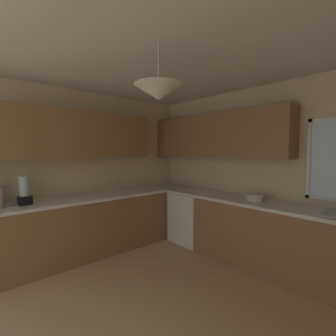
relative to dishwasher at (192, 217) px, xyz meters
The scene contains 7 objects.
ground_plane 1.99m from the dishwasher, 56.26° to the right, with size 9.03×9.03×0.00m, color tan.
room_shell 1.84m from the dishwasher, 57.06° to the right, with size 4.23×4.04×2.56m.
counter_run_left 1.75m from the dishwasher, 112.15° to the right, with size 0.65×3.65×0.88m.
counter_run_back 1.29m from the dishwasher, ahead, with size 3.32×0.65×0.88m.
dishwasher is the anchor object (origin of this frame).
bowl 1.25m from the dishwasher, ahead, with size 0.23×0.23×0.09m, color beige.
blender_appliance 2.55m from the dishwasher, 105.49° to the right, with size 0.15×0.15×0.36m.
Camera 1 is at (1.69, -1.38, 1.55)m, focal length 25.61 mm.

